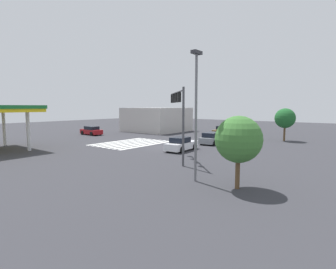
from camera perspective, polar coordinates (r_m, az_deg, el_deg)
ground_plane at (r=30.11m, az=-0.00°, el=-2.85°), size 126.43×126.43×0.00m
crosswalk_markings at (r=34.05m, az=-7.94°, el=-1.87°), size 9.43×6.30×0.01m
traffic_signal_mast at (r=22.76m, az=2.22°, el=6.18°), size 4.68×4.68×6.19m
car_0 at (r=45.36m, az=-16.35°, el=0.79°), size 2.10×4.45×1.45m
car_1 at (r=33.50m, az=9.68°, el=-0.81°), size 4.42×2.18×1.46m
car_2 at (r=27.96m, az=2.90°, el=-2.14°), size 4.53×2.18×1.47m
car_3 at (r=44.22m, az=11.66°, el=0.77°), size 4.23×1.99×1.52m
corner_building at (r=50.29m, az=-2.47°, el=3.28°), size 10.02×10.02×4.47m
pedestrian at (r=32.37m, az=16.00°, el=-0.65°), size 0.41×0.41×1.80m
street_light_pole_a at (r=16.17m, az=6.12°, el=6.50°), size 0.80×0.36×8.00m
tree_corner_a at (r=39.10m, az=24.12°, el=3.24°), size 2.70×2.70×4.47m
tree_corner_b at (r=15.21m, az=15.09°, el=-1.06°), size 2.65×2.65×4.17m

